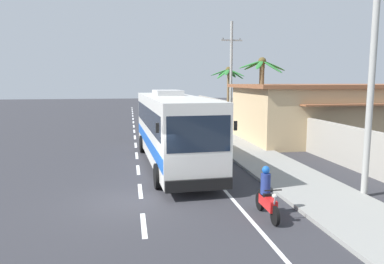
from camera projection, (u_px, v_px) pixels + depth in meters
ground_plane at (141, 202)px, 13.31m from camera, size 160.00×160.00×0.00m
sidewalk_kerb at (240, 146)px, 24.20m from camera, size 3.20×90.00×0.14m
lane_markings at (162, 139)px, 27.84m from camera, size 3.52×71.00×0.01m
boundary_wall at (271, 124)px, 28.60m from camera, size 0.24×60.00×2.12m
coach_bus_foreground at (172, 126)px, 19.11m from camera, size 3.44×12.32×3.88m
motorcycle_beside_bus at (267, 197)px, 11.80m from camera, size 0.56×1.96×1.66m
motorcycle_trailing at (178, 128)px, 29.08m from camera, size 0.56×1.96×1.59m
pedestrian_near_kerb at (201, 117)px, 34.47m from camera, size 0.36×0.36×1.67m
utility_pole_nearest at (371, 50)px, 13.20m from camera, size 3.74×0.24×10.32m
utility_pole_mid at (231, 75)px, 32.36m from camera, size 1.91×0.24×9.54m
palm_nearest at (228, 81)px, 34.64m from camera, size 3.27×3.39×5.72m
palm_second at (261, 84)px, 25.41m from camera, size 3.51×3.24×6.01m
roadside_building at (337, 112)px, 26.92m from camera, size 14.63×8.58×4.14m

